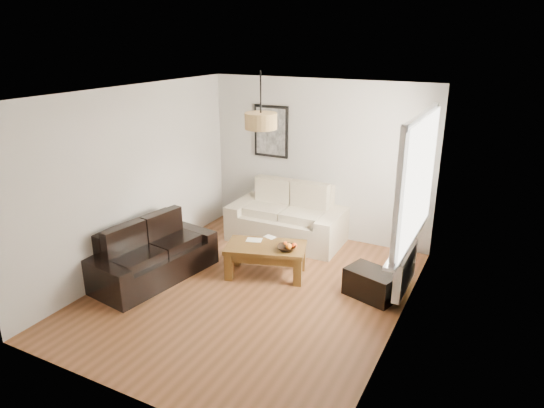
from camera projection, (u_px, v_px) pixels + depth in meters
The scene contains 21 objects.
floor at pixel (251, 291), 6.43m from camera, with size 4.50×4.50×0.00m, color brown.
ceiling at pixel (248, 93), 5.57m from camera, with size 3.80×4.50×0.00m, color white, non-canonical shape.
wall_back at pixel (318, 160), 7.89m from camera, with size 3.80×0.04×2.60m, color silver, non-canonical shape.
wall_front at pixel (119, 275), 4.11m from camera, with size 3.80×0.04×2.60m, color silver, non-canonical shape.
wall_left at pixel (133, 179), 6.82m from camera, with size 0.04×4.50×2.60m, color silver, non-canonical shape.
wall_right at pixel (404, 225), 5.18m from camera, with size 0.04×4.50×2.60m, color silver, non-canonical shape.
window_bay at pixel (418, 179), 5.77m from camera, with size 0.14×1.90×1.60m, color white, non-canonical shape.
radiator at pixel (405, 270), 6.19m from camera, with size 0.10×0.90×0.52m, color white.
poster at pixel (271, 131), 8.10m from camera, with size 0.62×0.04×0.87m, color black, non-canonical shape.
pendant_shade at pixel (261, 121), 5.94m from camera, with size 0.40×0.40×0.20m, color tan.
loveseat_cream at pixel (287, 214), 7.91m from camera, with size 1.84×1.00×0.91m, color beige, non-canonical shape.
sofa_leather at pixel (153, 252), 6.71m from camera, with size 1.76×0.85×0.76m, color black, non-canonical shape.
coffee_table at pixel (266, 260), 6.82m from camera, with size 1.10×0.60×0.45m, color brown, non-canonical shape.
ottoman at pixel (372, 284), 6.26m from camera, with size 0.65×0.42×0.37m, color black.
cushion_left at pixel (275, 190), 8.14m from camera, with size 0.39×0.12×0.39m, color black.
cushion_right at pixel (313, 196), 7.85m from camera, with size 0.38×0.12×0.38m, color black.
fruit_bowl at pixel (287, 248), 6.58m from camera, with size 0.26×0.26×0.06m, color black.
orange_a at pixel (289, 246), 6.62m from camera, with size 0.09×0.09×0.09m, color orange.
orange_b at pixel (294, 245), 6.65m from camera, with size 0.08×0.08×0.08m, color #FF5015.
orange_c at pixel (285, 244), 6.70m from camera, with size 0.07×0.07×0.07m, color orange.
papers at pixel (254, 240), 6.92m from camera, with size 0.22×0.15×0.01m, color white.
Camera 1 is at (2.85, -4.92, 3.23)m, focal length 31.88 mm.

